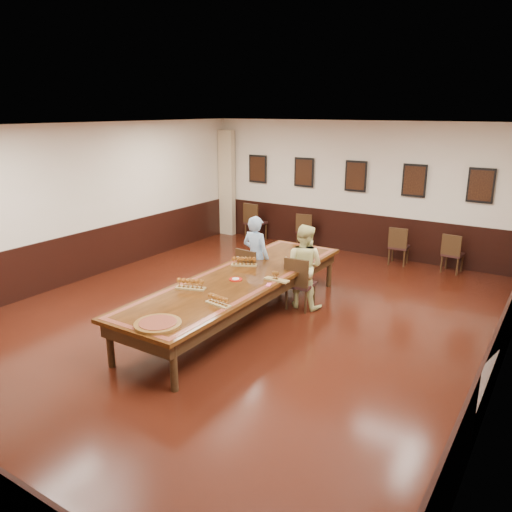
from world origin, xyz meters
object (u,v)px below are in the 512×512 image
Objects in this scene: spare_chair_a at (256,221)px; person_man at (256,257)px; spare_chair_d at (453,253)px; person_woman at (303,266)px; chair_man at (253,273)px; carved_platter at (158,324)px; conference_table at (240,285)px; spare_chair_c at (399,245)px; chair_woman at (301,282)px; spare_chair_b at (306,230)px.

spare_chair_a is 0.66× the size of person_man.
spare_chair_d is 3.99m from person_woman.
spare_chair_a is 5.14m from spare_chair_d.
chair_man is 1.05m from person_woman.
spare_chair_d is 1.27× the size of carved_platter.
person_man is at bearing 100.03° from carved_platter.
conference_table is at bearing 125.34° from spare_chair_a.
chair_man is at bearing 100.48° from carved_platter.
spare_chair_c is 0.18× the size of conference_table.
chair_woman is 3.20m from carved_platter.
spare_chair_a is at bearing -53.15° from person_man.
conference_table is at bearing 93.88° from spare_chair_b.
conference_table is (-0.62, -1.10, -0.15)m from person_woman.
chair_man is at bearing -2.60° from chair_woman.
spare_chair_b is at bearing -73.58° from chair_man.
chair_man is 3.21m from carved_platter.
spare_chair_b is (-0.83, 3.80, -0.04)m from chair_man.
spare_chair_a is 1.50× the size of carved_platter.
conference_table is (-0.63, -0.99, 0.12)m from chair_woman.
spare_chair_b is 0.57× the size of person_man.
chair_man is 3.89m from spare_chair_b.
person_man is at bearing 60.00° from spare_chair_c.
spare_chair_d is at bearing 71.57° from carved_platter.
person_woman is at bearing 138.26° from spare_chair_a.
chair_man is 0.64× the size of person_woman.
spare_chair_c is 4.76m from conference_table.
conference_table is (1.22, -4.78, 0.16)m from spare_chair_b.
spare_chair_b is 2.51m from spare_chair_c.
person_woman is (1.01, 0.12, 0.27)m from chair_man.
person_man is (2.31, -3.58, 0.26)m from spare_chair_a.
spare_chair_c reaches higher than conference_table.
person_man is (-1.66, -3.49, 0.34)m from spare_chair_c.
spare_chair_b is 1.02× the size of spare_chair_d.
person_woman reaches higher than chair_woman.
person_woman reaches higher than spare_chair_a.
person_man is at bearing -8.49° from chair_woman.
spare_chair_c is 0.57× the size of person_man.
spare_chair_a is at bearing -50.59° from person_woman.
person_man is (0.01, 0.10, 0.29)m from chair_man.
chair_man reaches higher than conference_table.
spare_chair_d is (1.17, 0.05, -0.01)m from spare_chair_c.
spare_chair_c is at bearing 74.29° from conference_table.
carved_platter is at bearing 104.53° from chair_man.
spare_chair_c is (2.51, -0.20, -0.00)m from spare_chair_b.
chair_woman reaches higher than spare_chair_b.
spare_chair_b is at bearing -73.13° from person_man.
spare_chair_b is 3.68m from spare_chair_d.
chair_man reaches higher than spare_chair_d.
carved_platter is (0.57, -3.25, -0.01)m from person_man.
chair_woman is 4.07m from spare_chair_d.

